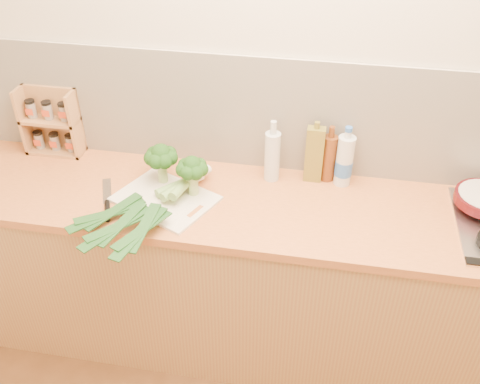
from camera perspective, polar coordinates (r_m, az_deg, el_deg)
name	(u,v)px	position (r m, az deg, el deg)	size (l,w,h in m)	color
room_shell	(289,117)	(2.40, 5.30, 7.96)	(3.50, 3.50, 3.50)	beige
counter	(275,279)	(2.60, 3.74, -9.24)	(3.20, 0.62, 0.90)	#AA8346
chopping_board	(165,199)	(2.34, -7.96, -0.72)	(0.41, 0.30, 0.01)	white
broccoli_left	(161,157)	(2.37, -8.42, 3.72)	(0.15, 0.15, 0.19)	#9DB76B
broccoli_right	(192,169)	(2.27, -5.13, 2.47)	(0.14, 0.14, 0.19)	#9DB76B
leek_front	(154,195)	(2.32, -9.21, -0.35)	(0.46, 0.51, 0.04)	white
leek_mid	(165,197)	(2.27, -8.05, -0.49)	(0.38, 0.64, 0.04)	white
leek_back	(173,196)	(2.24, -7.16, -0.46)	(0.22, 0.69, 0.04)	white
chefs_knife	(107,206)	(2.34, -13.97, -1.42)	(0.15, 0.30, 0.02)	silver
spice_rack	(53,125)	(2.74, -19.34, 6.79)	(0.28, 0.11, 0.33)	tan
oil_tin	(314,154)	(2.40, 7.94, 4.03)	(0.08, 0.05, 0.30)	olive
glass_bottle	(272,155)	(2.39, 3.46, 3.91)	(0.07, 0.07, 0.29)	silver
amber_bottle	(329,157)	(2.42, 9.46, 3.66)	(0.06, 0.06, 0.27)	#653213
water_bottle	(344,162)	(2.41, 11.06, 3.16)	(0.08, 0.08, 0.27)	silver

